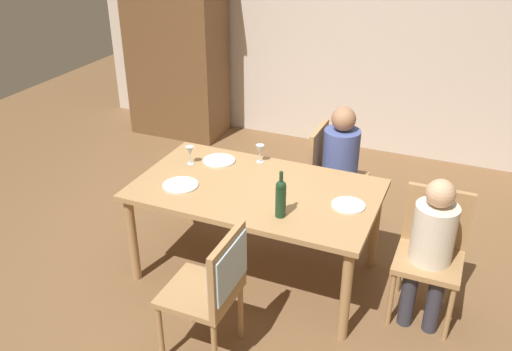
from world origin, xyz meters
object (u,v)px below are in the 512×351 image
(dinner_plate_guest_left, at_px, (348,205))
(wine_bottle_tall_green, at_px, (281,197))
(person_man_bearded, at_px, (343,161))
(armoire_cabinet, at_px, (176,44))
(chair_near, at_px, (217,281))
(chair_right_end, at_px, (432,245))
(dinner_plate_host, at_px, (219,161))
(wine_glass_near_left, at_px, (260,150))
(wine_glass_centre, at_px, (190,151))
(dinner_plate_guest_right, at_px, (181,185))
(dining_table, at_px, (256,197))
(person_woman_host, at_px, (432,242))
(chair_far_right, at_px, (330,171))

(dinner_plate_guest_left, bearing_deg, wine_bottle_tall_green, -141.86)
(person_man_bearded, bearing_deg, wine_bottle_tall_green, -5.88)
(armoire_cabinet, relative_size, chair_near, 2.37)
(chair_right_end, relative_size, dinner_plate_host, 3.53)
(wine_glass_near_left, bearing_deg, wine_glass_centre, -153.96)
(chair_right_end, bearing_deg, armoire_cabinet, -33.75)
(chair_near, height_order, dinner_plate_guest_right, chair_near)
(chair_near, height_order, wine_glass_near_left, chair_near)
(armoire_cabinet, bearing_deg, dining_table, -48.70)
(dining_table, bearing_deg, wine_bottle_tall_green, -44.45)
(armoire_cabinet, distance_m, person_man_bearded, 2.81)
(person_man_bearded, height_order, dinner_plate_guest_left, person_man_bearded)
(wine_glass_near_left, distance_m, dinner_plate_host, 0.34)
(person_woman_host, height_order, person_man_bearded, person_man_bearded)
(person_man_bearded, bearing_deg, dinner_plate_host, -55.04)
(dining_table, relative_size, person_woman_host, 1.65)
(chair_right_end, distance_m, dinner_plate_guest_left, 0.63)
(armoire_cabinet, relative_size, wine_glass_centre, 14.63)
(armoire_cabinet, bearing_deg, chair_near, -56.23)
(wine_bottle_tall_green, xyz_separation_m, dinner_plate_host, (-0.75, 0.58, -0.14))
(wine_bottle_tall_green, distance_m, dinner_plate_guest_right, 0.84)
(wine_glass_near_left, bearing_deg, dinner_plate_host, -158.89)
(chair_near, height_order, person_woman_host, person_woman_host)
(chair_far_right, bearing_deg, dinner_plate_guest_left, 22.90)
(wine_bottle_tall_green, bearing_deg, person_man_bearded, 84.12)
(armoire_cabinet, distance_m, chair_far_right, 2.74)
(chair_far_right, relative_size, person_man_bearded, 0.81)
(chair_near, bearing_deg, armoire_cabinet, 33.77)
(chair_near, relative_size, wine_glass_centre, 6.17)
(chair_near, distance_m, person_man_bearded, 1.82)
(chair_right_end, height_order, chair_near, same)
(person_man_bearded, relative_size, dinner_plate_host, 4.34)
(armoire_cabinet, bearing_deg, wine_glass_centre, -57.24)
(chair_right_end, xyz_separation_m, person_woman_host, (-0.00, -0.11, 0.10))
(wine_bottle_tall_green, height_order, dinner_plate_guest_right, wine_bottle_tall_green)
(dinner_plate_host, xyz_separation_m, dinner_plate_guest_left, (1.13, -0.28, 0.00))
(wine_bottle_tall_green, bearing_deg, dinner_plate_host, 142.04)
(dining_table, relative_size, dinner_plate_host, 6.83)
(chair_far_right, bearing_deg, wine_bottle_tall_green, -0.48)
(chair_right_end, height_order, dinner_plate_host, chair_right_end)
(dinner_plate_host, bearing_deg, chair_near, -64.30)
(armoire_cabinet, xyz_separation_m, wine_bottle_tall_green, (2.29, -2.56, -0.20))
(person_woman_host, xyz_separation_m, wine_bottle_tall_green, (-0.97, -0.27, 0.27))
(person_woman_host, bearing_deg, armoire_cabinet, -35.09)
(person_man_bearded, bearing_deg, dining_table, -25.46)
(person_man_bearded, bearing_deg, chair_near, -9.59)
(chair_near, relative_size, wine_bottle_tall_green, 2.77)
(chair_right_end, distance_m, wine_glass_centre, 1.94)
(armoire_cabinet, height_order, wine_bottle_tall_green, armoire_cabinet)
(dining_table, height_order, dinner_plate_host, dinner_plate_host)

